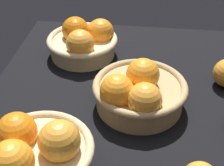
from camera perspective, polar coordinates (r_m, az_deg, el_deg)
market_tray at (r=84.29cm, az=2.45°, el=-4.08°), size 84.00×72.00×3.00cm
basket_near_right at (r=66.15cm, az=-12.90°, el=-11.67°), size 21.40×21.40×12.25cm
basket_center at (r=78.72cm, az=4.55°, el=-1.53°), size 22.84×22.84×12.70cm
basket_near_left at (r=99.54cm, az=-4.94°, el=7.16°), size 21.16×21.16×11.28cm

